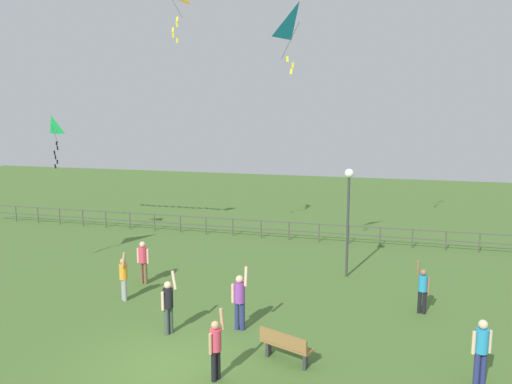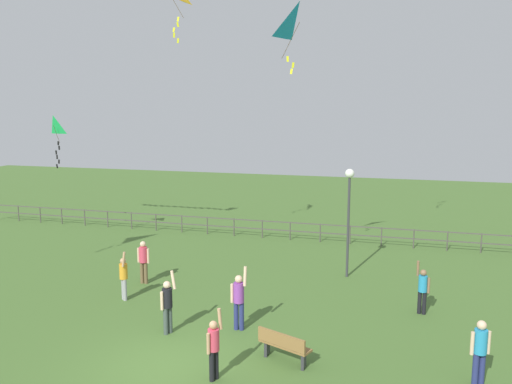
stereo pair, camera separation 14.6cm
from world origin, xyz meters
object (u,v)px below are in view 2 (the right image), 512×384
object	(u,v)px
park_bench	(284,345)
person_1	(239,298)
kite_4	(54,128)
person_3	(124,275)
person_4	(167,303)
person_5	(423,288)
kite_0	(299,23)
person_6	(214,345)
person_0	(480,349)
person_2	(143,259)
lamppost	(349,199)

from	to	relation	value
park_bench	person_1	size ratio (longest dim) A/B	0.76
person_1	kite_4	bearing A→B (deg)	149.11
person_3	person_4	world-z (taller)	person_4
person_5	kite_0	world-z (taller)	kite_0
park_bench	person_6	xyz separation A→B (m)	(-1.47, -1.39, 0.45)
person_3	person_6	world-z (taller)	person_6
person_0	person_2	size ratio (longest dim) A/B	1.01
park_bench	kite_4	xyz separation A→B (m)	(-13.11, 8.41, 5.34)
person_0	kite_0	size ratio (longest dim) A/B	0.70
park_bench	person_5	distance (m)	5.81
park_bench	kite_4	distance (m)	16.47
person_4	kite_4	bearing A→B (deg)	140.81
person_6	person_5	bearing A→B (deg)	48.92
lamppost	person_5	world-z (taller)	lamppost
person_5	kite_0	distance (m)	10.09
lamppost	kite_4	distance (m)	14.23
lamppost	kite_0	world-z (taller)	kite_0
person_0	person_6	distance (m)	6.49
person_4	kite_4	size ratio (longest dim) A/B	0.77
person_5	person_6	world-z (taller)	person_6
kite_0	kite_4	xyz separation A→B (m)	(-12.19, 2.25, -3.91)
person_2	person_5	xyz separation A→B (m)	(10.30, -0.24, -0.07)
person_4	kite_4	distance (m)	13.00
person_0	person_4	size ratio (longest dim) A/B	0.88
person_1	person_4	world-z (taller)	person_1
kite_0	person_0	bearing A→B (deg)	-46.43
park_bench	kite_0	size ratio (longest dim) A/B	0.64
person_4	person_6	world-z (taller)	person_4
person_0	kite_4	distance (m)	20.38
kite_4	person_2	bearing A→B (deg)	-29.68
lamppost	person_3	distance (m)	9.05
person_2	kite_4	distance (m)	8.88
lamppost	person_3	size ratio (longest dim) A/B	2.43
lamppost	person_4	bearing A→B (deg)	-123.75
person_6	kite_0	bearing A→B (deg)	85.86
person_0	person_1	xyz separation A→B (m)	(-6.63, 1.54, 0.05)
person_2	person_6	size ratio (longest dim) A/B	0.92
person_3	person_4	xyz separation A→B (m)	(2.72, -2.14, 0.06)
person_0	park_bench	bearing A→B (deg)	-178.86
person_1	person_2	xyz separation A→B (m)	(-4.86, 3.09, -0.06)
park_bench	kite_0	bearing A→B (deg)	98.47
park_bench	person_0	bearing A→B (deg)	1.14
lamppost	park_bench	size ratio (longest dim) A/B	2.85
person_0	person_1	distance (m)	6.81
person_3	person_6	bearing A→B (deg)	-40.82
person_5	person_0	bearing A→B (deg)	-74.78
person_1	person_6	bearing A→B (deg)	-84.07
person_4	kite_0	distance (m)	10.66
kite_0	kite_4	bearing A→B (deg)	169.55
lamppost	kite_4	size ratio (longest dim) A/B	1.75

